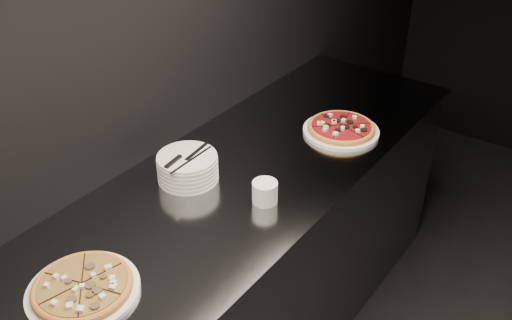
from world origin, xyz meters
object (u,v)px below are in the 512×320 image
Objects in this scene: pizza_mushroom at (83,288)px; pizza_tomato at (341,128)px; counter at (237,272)px; ramekin at (265,191)px; plate_stack at (188,167)px; cutlery at (185,158)px.

pizza_tomato is at bearing 83.38° from pizza_mushroom.
counter is 0.53m from ramekin.
plate_stack is 0.06m from cutlery.
cutlery reaches higher than pizza_tomato.
counter is at bearing 32.95° from plate_stack.
plate_stack is (-0.14, 0.61, 0.03)m from pizza_mushroom.
pizza_mushroom is at bearing -96.62° from pizza_tomato.
cutlery reaches higher than pizza_mushroom.
cutlery reaches higher than counter.
ramekin is (0.02, -0.58, 0.02)m from pizza_tomato.
pizza_mushroom is 1.25m from pizza_tomato.
pizza_tomato is 3.96× the size of ramekin.
counter is 27.39× the size of ramekin.
pizza_tomato is 1.61× the size of plate_stack.
plate_stack is (-0.14, -0.09, 0.51)m from counter.
cutlery is (-0.14, 0.59, 0.08)m from pizza_mushroom.
counter is 0.85m from pizza_mushroom.
cutlery is at bearing -140.84° from counter.
counter is 6.92× the size of pizza_tomato.
cutlery is at bearing -62.38° from plate_stack.
ramekin is (0.31, 0.05, -0.01)m from plate_stack.
pizza_tomato is 0.70m from plate_stack.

